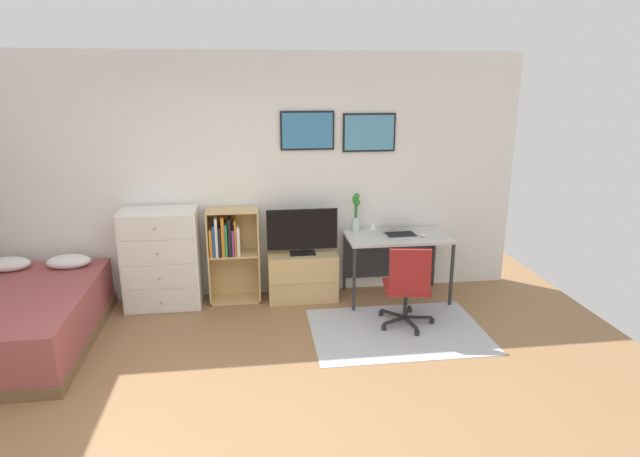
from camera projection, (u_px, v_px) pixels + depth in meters
ground_plane at (256, 419)px, 3.84m from camera, size 7.20×7.20×0.00m
wall_back_with_posters at (250, 178)px, 5.78m from camera, size 6.12×0.09×2.70m
area_rug at (397, 330)px, 5.19m from camera, size 1.70×1.20×0.01m
bed at (16, 319)px, 4.84m from camera, size 1.38×1.94×0.65m
dresser at (162, 259)px, 5.62m from camera, size 0.80×0.46×1.09m
bookshelf at (230, 248)px, 5.75m from camera, size 0.56×0.30×1.05m
tv_stand at (302, 276)px, 5.90m from camera, size 0.77×0.41×0.54m
television at (302, 232)px, 5.74m from camera, size 0.78×0.16×0.51m
desk at (395, 244)px, 5.91m from camera, size 1.14×0.64×0.74m
office_chair at (408, 285)px, 5.14m from camera, size 0.58×0.58×0.86m
laptop at (399, 228)px, 5.84m from camera, size 0.36×0.39×0.15m
computer_mouse at (422, 235)px, 5.75m from camera, size 0.06×0.10×0.03m
bamboo_vase at (356, 212)px, 5.89m from camera, size 0.09×0.10×0.44m
wine_glass at (373, 226)px, 5.66m from camera, size 0.07×0.07×0.18m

